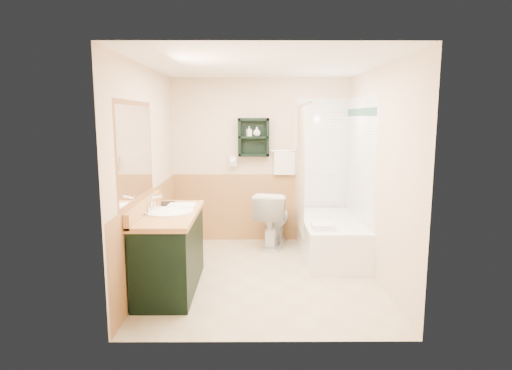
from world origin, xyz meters
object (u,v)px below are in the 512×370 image
(bathtub, at_px, (331,238))
(soap_bottle_b, at_px, (257,133))
(vanity_book, at_px, (161,196))
(soap_bottle_a, at_px, (249,134))
(hair_dryer, at_px, (233,161))
(wall_shelf, at_px, (254,137))
(toilet, at_px, (273,219))
(vanity, at_px, (170,251))

(bathtub, height_order, soap_bottle_b, soap_bottle_b)
(vanity_book, height_order, soap_bottle_a, soap_bottle_a)
(hair_dryer, bearing_deg, soap_bottle_b, -4.94)
(wall_shelf, height_order, vanity_book, wall_shelf)
(toilet, distance_m, vanity_book, 1.87)
(bathtub, xyz_separation_m, soap_bottle_a, (-1.09, 0.72, 1.35))
(toilet, bearing_deg, vanity_book, 54.91)
(soap_bottle_b, bearing_deg, wall_shelf, 173.93)
(vanity, xyz_separation_m, toilet, (1.18, 1.56, -0.03))
(soap_bottle_a, height_order, soap_bottle_b, soap_bottle_b)
(bathtub, xyz_separation_m, soap_bottle_b, (-0.98, 0.72, 1.37))
(wall_shelf, xyz_separation_m, bathtub, (1.03, -0.72, -1.30))
(bathtub, bearing_deg, wall_shelf, 144.88)
(wall_shelf, relative_size, soap_bottle_a, 3.82)
(wall_shelf, relative_size, vanity_book, 2.56)
(soap_bottle_b, bearing_deg, soap_bottle_a, 180.00)
(hair_dryer, xyz_separation_m, toilet, (0.58, -0.24, -0.81))
(bathtub, xyz_separation_m, vanity_book, (-2.08, -0.67, 0.70))
(bathtub, bearing_deg, toilet, 145.94)
(wall_shelf, xyz_separation_m, toilet, (0.28, -0.22, -1.16))
(hair_dryer, relative_size, vanity, 0.18)
(wall_shelf, relative_size, hair_dryer, 2.29)
(vanity_book, bearing_deg, wall_shelf, 39.92)
(toilet, bearing_deg, vanity, 66.67)
(soap_bottle_a, bearing_deg, wall_shelf, 4.46)
(bathtub, distance_m, soap_bottle_b, 1.83)
(toilet, bearing_deg, soap_bottle_b, -28.61)
(wall_shelf, bearing_deg, soap_bottle_b, -6.07)
(wall_shelf, xyz_separation_m, soap_bottle_b, (0.05, -0.01, 0.07))
(hair_dryer, xyz_separation_m, soap_bottle_a, (0.24, -0.03, 0.40))
(hair_dryer, height_order, vanity_book, hair_dryer)
(vanity_book, distance_m, soap_bottle_b, 1.90)
(vanity, distance_m, vanity_book, 0.68)
(bathtub, relative_size, soap_bottle_b, 11.06)
(vanity, xyz_separation_m, bathtub, (1.92, 1.06, -0.17))
(vanity_book, bearing_deg, soap_bottle_b, 38.62)
(soap_bottle_b, bearing_deg, hair_dryer, 175.06)
(hair_dryer, distance_m, soap_bottle_a, 0.46)
(soap_bottle_b, bearing_deg, bathtub, -36.20)
(vanity, relative_size, bathtub, 0.89)
(wall_shelf, distance_m, soap_bottle_b, 0.08)
(hair_dryer, distance_m, soap_bottle_b, 0.54)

